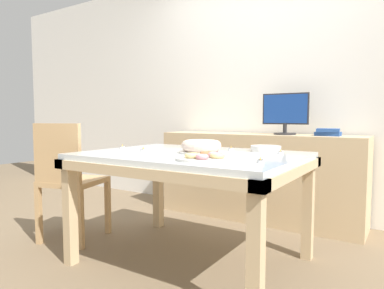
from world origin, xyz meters
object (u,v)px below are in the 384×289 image
at_px(chair, 68,176).
at_px(plate_stack, 266,149).
at_px(tealight_right_edge, 143,150).
at_px(pastry_platter, 205,157).
at_px(computer_monitor, 285,114).
at_px(cake_chocolate_round, 201,147).
at_px(tealight_near_front, 280,152).
at_px(tealight_centre, 231,149).
at_px(book_stack, 328,132).
at_px(tealight_left_edge, 260,161).
at_px(tealight_near_cakes, 122,147).

height_order(chair, plate_stack, chair).
distance_m(chair, tealight_right_edge, 0.73).
xyz_separation_m(pastry_platter, plate_stack, (0.11, 0.65, 0.01)).
relative_size(computer_monitor, cake_chocolate_round, 1.41).
relative_size(plate_stack, tealight_near_front, 5.25).
relative_size(chair, cake_chocolate_round, 3.14).
relative_size(plate_stack, tealight_right_edge, 5.25).
xyz_separation_m(computer_monitor, tealight_near_front, (0.26, -0.92, -0.26)).
distance_m(tealight_centre, tealight_right_edge, 0.63).
relative_size(cake_chocolate_round, tealight_near_front, 7.49).
bearing_deg(tealight_centre, book_stack, 60.72).
height_order(computer_monitor, tealight_right_edge, computer_monitor).
distance_m(tealight_left_edge, tealight_right_edge, 0.92).
height_order(book_stack, tealight_right_edge, book_stack).
xyz_separation_m(tealight_near_cakes, tealight_centre, (0.76, 0.32, 0.00)).
bearing_deg(computer_monitor, book_stack, 0.21).
bearing_deg(cake_chocolate_round, tealight_centre, 73.54).
relative_size(book_stack, tealight_centre, 5.05).
distance_m(book_stack, cake_chocolate_round, 1.29).
bearing_deg(tealight_left_edge, tealight_near_front, 96.68).
relative_size(cake_chocolate_round, tealight_centre, 7.49).
distance_m(tealight_near_cakes, tealight_left_edge, 1.22).
xyz_separation_m(tealight_centre, tealight_right_edge, (-0.48, -0.41, 0.00)).
bearing_deg(plate_stack, tealight_near_front, -38.00).
distance_m(computer_monitor, tealight_near_cakes, 1.51).
height_order(tealight_left_edge, tealight_near_front, same).
xyz_separation_m(chair, cake_chocolate_round, (1.08, 0.24, 0.27)).
height_order(tealight_near_front, tealight_right_edge, same).
bearing_deg(plate_stack, tealight_centre, -165.81).
bearing_deg(tealight_near_cakes, pastry_platter, -16.82).
bearing_deg(book_stack, chair, -139.97).
distance_m(chair, book_stack, 2.19).
bearing_deg(chair, computer_monitor, 47.36).
xyz_separation_m(tealight_near_cakes, tealight_right_edge, (0.29, -0.09, 0.00)).
bearing_deg(tealight_near_front, book_stack, 83.07).
relative_size(pastry_platter, tealight_centre, 8.14).
bearing_deg(cake_chocolate_round, tealight_near_front, 26.66).
height_order(chair, computer_monitor, computer_monitor).
height_order(pastry_platter, tealight_near_front, pastry_platter).
distance_m(book_stack, tealight_left_edge, 1.43).
relative_size(tealight_near_cakes, tealight_left_edge, 1.00).
bearing_deg(tealight_left_edge, pastry_platter, -172.26).
distance_m(pastry_platter, tealight_centre, 0.60).
height_order(cake_chocolate_round, plate_stack, cake_chocolate_round).
distance_m(plate_stack, tealight_left_edge, 0.64).
bearing_deg(cake_chocolate_round, plate_stack, 46.55).
bearing_deg(tealight_right_edge, tealight_left_edge, -8.51).
relative_size(computer_monitor, plate_stack, 2.02).
xyz_separation_m(computer_monitor, pastry_platter, (0.01, -1.46, -0.25)).
bearing_deg(tealight_near_cakes, computer_monitor, 53.63).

